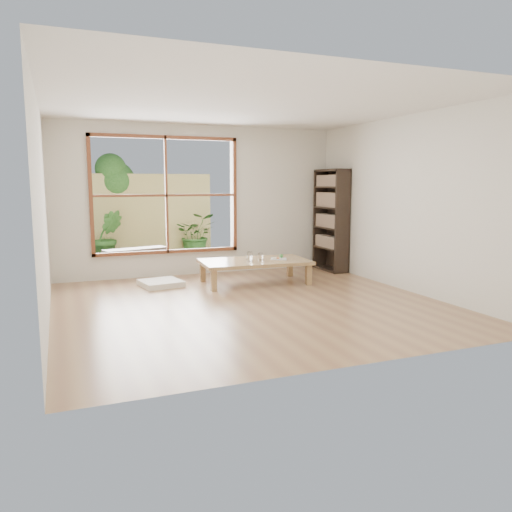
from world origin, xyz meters
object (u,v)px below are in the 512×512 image
Objects in this scene: low_table at (255,263)px; food_tray at (279,258)px; garden_bench at (136,252)px; bookshelf at (331,220)px.

food_tray is (0.41, -0.06, 0.06)m from low_table.
low_table is 1.44× the size of garden_bench.
food_tray is 0.25× the size of garden_bench.
food_tray is at bearing -61.13° from garden_bench.
low_table is 0.96× the size of bookshelf.
bookshelf reaches higher than food_tray.
bookshelf is 6.10× the size of food_tray.
bookshelf reaches higher than low_table.
bookshelf is 1.60m from food_tray.
low_table is 1.96m from bookshelf.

